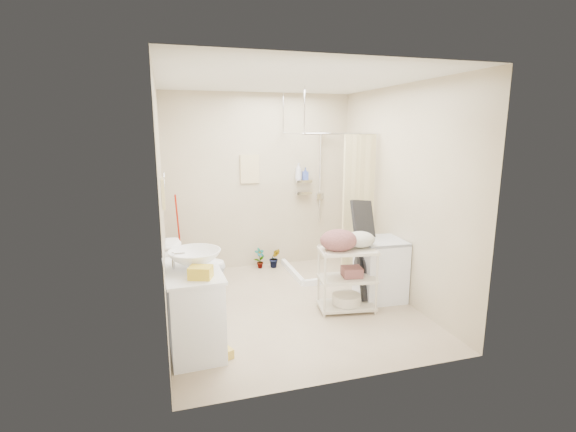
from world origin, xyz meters
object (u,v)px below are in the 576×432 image
(washing_machine, at_px, (380,269))
(laundry_rack, at_px, (347,274))
(vanity, at_px, (194,309))
(toilet, at_px, (197,267))

(washing_machine, bearing_deg, laundry_rack, -155.92)
(vanity, height_order, toilet, vanity)
(toilet, xyz_separation_m, washing_machine, (2.18, -0.74, 0.01))
(washing_machine, distance_m, laundry_rack, 0.58)
(toilet, relative_size, washing_machine, 0.97)
(vanity, xyz_separation_m, washing_machine, (2.30, 0.58, -0.02))
(toilet, height_order, laundry_rack, laundry_rack)
(vanity, xyz_separation_m, toilet, (0.12, 1.32, -0.03))
(washing_machine, height_order, laundry_rack, laundry_rack)
(vanity, distance_m, toilet, 1.32)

